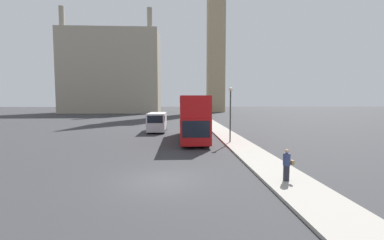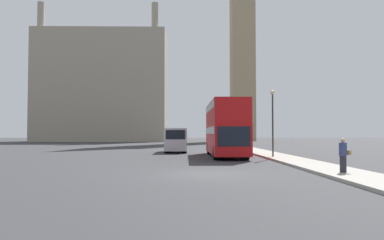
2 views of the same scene
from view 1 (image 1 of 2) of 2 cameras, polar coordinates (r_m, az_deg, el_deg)
ground_plane at (r=13.42m, az=-6.68°, el=-13.12°), size 300.00×300.00×0.00m
sidewalk_strip at (r=14.41m, az=19.67°, el=-11.81°), size 2.55×120.00×0.15m
clock_tower at (r=95.75m, az=5.39°, el=24.09°), size 6.24×6.41×70.89m
building_block_distant at (r=89.03m, az=-17.34°, el=10.05°), size 30.64×13.10×31.93m
red_double_decker_bus at (r=26.05m, az=0.16°, el=0.93°), size 2.62×10.91×4.43m
white_van at (r=33.32m, az=-7.77°, el=-0.36°), size 2.19×5.75×2.41m
pedestrian at (r=13.36m, az=20.31°, el=-9.36°), size 0.50×0.34×1.54m
street_lamp at (r=23.96m, az=8.53°, el=3.16°), size 0.36×0.36×5.07m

